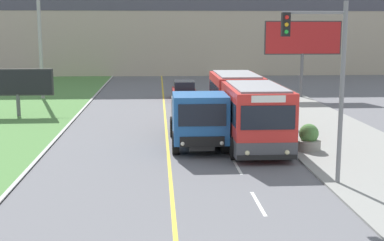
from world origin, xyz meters
The scene contains 10 objects.
city_bus centered at (3.96, 18.12, 1.54)m, with size 2.67×11.67×3.03m.
dump_truck centered at (1.43, 15.84, 1.33)m, with size 2.51×6.81×2.65m.
car_distant centered at (1.60, 32.89, 0.69)m, with size 1.80×4.30×1.45m.
utility_pole_far centered at (-9.55, 34.19, 5.91)m, with size 1.80×0.28×11.72m.
traffic_light_mast centered at (5.38, 9.70, 4.09)m, with size 2.28×0.32×6.47m.
billboard_large centered at (10.98, 33.33, 4.59)m, with size 6.09×0.24×6.07m.
billboard_small centered at (-9.26, 25.61, 2.10)m, with size 4.48×0.24×3.01m.
planter_round_near centered at (6.36, 14.81, 0.60)m, with size 1.10×1.10×1.21m.
planter_round_second centered at (6.48, 19.90, 0.60)m, with size 1.11×1.11×1.20m.
planter_round_third centered at (6.37, 24.99, 0.58)m, with size 1.00×1.00×1.14m.
Camera 1 is at (-0.42, -8.46, 5.59)m, focal length 50.00 mm.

